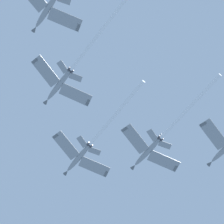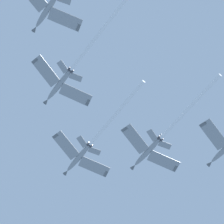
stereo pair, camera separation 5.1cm
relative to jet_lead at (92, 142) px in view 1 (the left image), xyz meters
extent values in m
ellipsoid|color=gray|center=(-6.53, 2.03, 1.95)|extent=(11.85, 5.07, 4.58)
cone|color=#595E60|center=(-12.68, 3.95, 3.78)|extent=(2.14, 1.70, 1.59)
ellipsoid|color=black|center=(-8.30, 2.58, 3.10)|extent=(3.10, 1.83, 1.63)
cube|color=gray|center=(-7.39, -3.25, 1.64)|extent=(4.03, 9.19, 1.17)
cube|color=#595E60|center=(-8.30, -7.26, 1.67)|extent=(1.80, 0.80, 0.61)
cube|color=gray|center=(-4.24, 6.87, 1.64)|extent=(7.68, 9.52, 1.17)
cube|color=#595E60|center=(-2.72, 10.69, 1.67)|extent=(1.87, 1.51, 0.61)
cube|color=gray|center=(-2.61, -1.58, 0.59)|extent=(1.82, 3.62, 0.65)
cube|color=gray|center=(-1.26, 2.78, 0.59)|extent=(3.53, 3.96, 0.65)
cube|color=#595E60|center=(-1.75, 0.55, 1.99)|extent=(2.99, 1.08, 3.35)
cylinder|color=#38383D|center=(-1.36, -0.05, 0.27)|extent=(1.36, 1.11, 1.04)
cylinder|color=#38383D|center=(-1.09, 0.81, 0.27)|extent=(1.36, 1.11, 1.04)
cylinder|color=white|center=(10.62, -3.30, -3.24)|extent=(23.92, 8.36, 7.95)
ellipsoid|color=gray|center=(2.13, -19.11, -2.40)|extent=(11.82, 4.92, 4.91)
cone|color=#595E60|center=(-4.00, -17.28, -0.39)|extent=(2.15, 1.69, 1.63)
ellipsoid|color=black|center=(0.38, -18.59, -1.20)|extent=(3.10, 1.80, 1.70)
cube|color=gray|center=(1.31, -24.40, -2.74)|extent=(3.90, 9.15, 1.27)
cube|color=#595E60|center=(0.45, -28.42, -2.71)|extent=(1.78, 0.78, 0.66)
cube|color=gray|center=(4.34, -14.24, -2.74)|extent=(7.59, 9.53, 1.27)
cube|color=#595E60|center=(5.82, -10.40, -2.71)|extent=(1.87, 1.49, 0.66)
cube|color=gray|center=(6.04, -22.66, -3.90)|extent=(1.85, 3.64, 0.69)
cube|color=gray|center=(7.35, -18.29, -3.90)|extent=(3.50, 3.97, 0.69)
cube|color=#595E60|center=(6.92, -20.54, -2.51)|extent=(3.05, 1.07, 3.39)
cylinder|color=#38383D|center=(7.27, -21.11, -4.24)|extent=(1.37, 1.11, 1.06)
cylinder|color=#38383D|center=(7.53, -20.25, -4.24)|extent=(1.37, 1.11, 1.06)
cylinder|color=white|center=(19.89, -24.40, -8.35)|extent=(25.20, 8.40, 9.07)
ellipsoid|color=gray|center=(11.72, 11.18, -2.08)|extent=(11.83, 5.03, 4.75)
cone|color=#595E60|center=(5.58, 13.07, -0.16)|extent=(2.15, 1.70, 1.61)
ellipsoid|color=black|center=(9.96, 11.73, -0.90)|extent=(3.10, 1.82, 1.67)
cube|color=gray|center=(10.86, 5.90, -2.40)|extent=(3.99, 9.18, 1.22)
cube|color=#595E60|center=(9.96, 1.89, -2.38)|extent=(1.79, 0.79, 0.63)
cube|color=gray|center=(13.98, 16.03, -2.40)|extent=(7.65, 9.52, 1.22)
cube|color=#595E60|center=(15.50, 19.86, -2.38)|extent=(1.87, 1.51, 0.63)
cube|color=gray|center=(15.62, 7.59, -3.51)|extent=(1.83, 3.63, 0.67)
cube|color=gray|center=(16.96, 11.95, -3.51)|extent=(3.52, 3.96, 0.67)
cube|color=#595E60|center=(16.49, 9.71, -2.12)|extent=(3.02, 1.09, 3.37)
cylinder|color=#38383D|center=(16.87, 9.13, -3.84)|extent=(1.37, 1.11, 1.05)
cylinder|color=#38383D|center=(17.13, 9.99, -3.84)|extent=(1.37, 1.11, 1.05)
cylinder|color=white|center=(28.50, 6.01, -7.45)|extent=(23.22, 8.05, 8.09)
ellipsoid|color=gray|center=(11.89, -37.40, -6.21)|extent=(11.74, 5.30, 4.91)
cone|color=#595E60|center=(5.84, -35.35, -4.19)|extent=(2.17, 1.74, 1.63)
ellipsoid|color=black|center=(10.16, -36.81, -5.01)|extent=(3.11, 1.89, 1.70)
cube|color=gray|center=(14.28, -32.61, -6.54)|extent=(7.80, 9.46, 1.27)
cube|color=#595E60|center=(15.89, -28.83, -6.52)|extent=(1.85, 1.53, 0.66)
cube|color=gray|center=(17.14, -36.76, -7.71)|extent=(3.56, 3.94, 0.69)
cone|color=#595E60|center=(24.60, 23.20, -5.39)|extent=(2.15, 1.70, 1.61)
ellipsoid|color=black|center=(28.98, 21.86, -6.16)|extent=(3.10, 1.82, 1.68)
cube|color=gray|center=(29.88, 16.04, -7.67)|extent=(3.97, 9.17, 1.24)
cube|color=#595E60|center=(28.99, 12.02, -7.64)|extent=(1.79, 0.79, 0.64)
camera|label=1|loc=(23.59, -23.98, -140.95)|focal=79.64mm
camera|label=2|loc=(23.55, -24.01, -140.95)|focal=79.64mm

